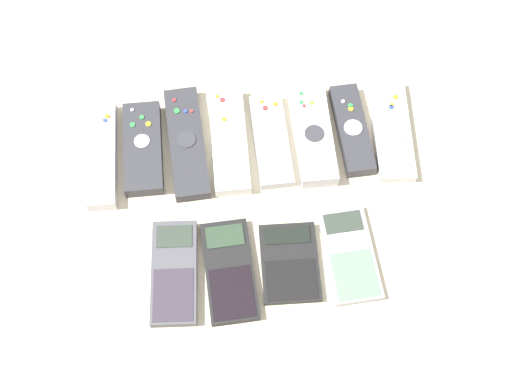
{
  "coord_description": "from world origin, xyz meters",
  "views": [
    {
      "loc": [
        -0.04,
        -0.45,
        0.99
      ],
      "look_at": [
        0.0,
        0.02,
        0.01
      ],
      "focal_mm": 50.0,
      "sensor_mm": 36.0,
      "label": 1
    }
  ],
  "objects": [
    {
      "name": "remote_6",
      "position": [
        0.16,
        0.12,
        0.01
      ],
      "size": [
        0.05,
        0.16,
        0.02
      ],
      "rotation": [
        0.0,
        0.0,
        0.04
      ],
      "color": "#333338",
      "rests_on": "ground_plane"
    },
    {
      "name": "remote_1",
      "position": [
        -0.17,
        0.11,
        0.01
      ],
      "size": [
        0.06,
        0.16,
        0.02
      ],
      "rotation": [
        0.0,
        0.0,
        -0.0
      ],
      "color": "#333338",
      "rests_on": "ground_plane"
    },
    {
      "name": "remote_0",
      "position": [
        -0.23,
        0.11,
        0.01
      ],
      "size": [
        0.05,
        0.19,
        0.02
      ],
      "rotation": [
        0.0,
        0.0,
        -0.01
      ],
      "color": "silver",
      "rests_on": "ground_plane"
    },
    {
      "name": "remote_4",
      "position": [
        0.03,
        0.11,
        0.01
      ],
      "size": [
        0.06,
        0.16,
        0.02
      ],
      "rotation": [
        0.0,
        0.0,
        0.02
      ],
      "color": "#B7B7BC",
      "rests_on": "ground_plane"
    },
    {
      "name": "calculator_2",
      "position": [
        0.04,
        -0.1,
        0.01
      ],
      "size": [
        0.09,
        0.12,
        0.01
      ],
      "rotation": [
        0.0,
        0.0,
        -0.03
      ],
      "color": "black",
      "rests_on": "ground_plane"
    },
    {
      "name": "ground_plane",
      "position": [
        0.0,
        0.0,
        0.0
      ],
      "size": [
        3.0,
        3.0,
        0.0
      ],
      "primitive_type": "plane",
      "color": "beige"
    },
    {
      "name": "remote_5",
      "position": [
        0.1,
        0.11,
        0.01
      ],
      "size": [
        0.06,
        0.18,
        0.03
      ],
      "rotation": [
        0.0,
        0.0,
        0.0
      ],
      "color": "silver",
      "rests_on": "ground_plane"
    },
    {
      "name": "remote_3",
      "position": [
        -0.03,
        0.12,
        0.01
      ],
      "size": [
        0.06,
        0.19,
        0.02
      ],
      "rotation": [
        0.0,
        0.0,
        -0.01
      ],
      "color": "white",
      "rests_on": "ground_plane"
    },
    {
      "name": "remote_7",
      "position": [
        0.23,
        0.11,
        0.01
      ],
      "size": [
        0.07,
        0.18,
        0.02
      ],
      "rotation": [
        0.0,
        0.0,
        -0.07
      ],
      "color": "silver",
      "rests_on": "ground_plane"
    },
    {
      "name": "calculator_1",
      "position": [
        -0.05,
        -0.1,
        0.01
      ],
      "size": [
        0.08,
        0.16,
        0.01
      ],
      "rotation": [
        0.0,
        0.0,
        0.04
      ],
      "color": "black",
      "rests_on": "ground_plane"
    },
    {
      "name": "calculator_0",
      "position": [
        -0.13,
        -0.1,
        0.01
      ],
      "size": [
        0.08,
        0.16,
        0.02
      ],
      "rotation": [
        0.0,
        0.0,
        -0.06
      ],
      "color": "#4C4C51",
      "rests_on": "ground_plane"
    },
    {
      "name": "remote_2",
      "position": [
        -0.1,
        0.12,
        0.01
      ],
      "size": [
        0.06,
        0.2,
        0.02
      ],
      "rotation": [
        0.0,
        0.0,
        0.05
      ],
      "color": "#333338",
      "rests_on": "ground_plane"
    },
    {
      "name": "calculator_3",
      "position": [
        0.13,
        -0.09,
        0.01
      ],
      "size": [
        0.08,
        0.15,
        0.01
      ],
      "rotation": [
        0.0,
        0.0,
        0.06
      ],
      "color": "#B2B2B7",
      "rests_on": "ground_plane"
    }
  ]
}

